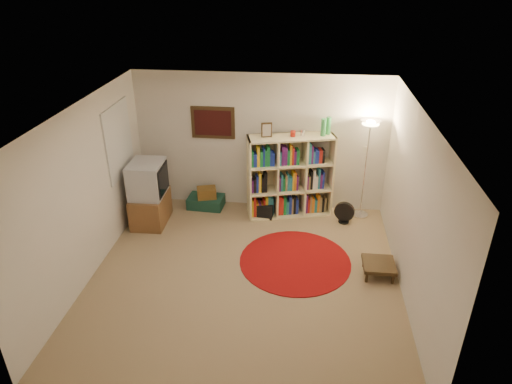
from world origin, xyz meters
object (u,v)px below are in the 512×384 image
floor_lamp (369,138)px  floor_fan (344,213)px  bookshelf (289,177)px  tv_stand (149,194)px  side_table (379,265)px  suitcase (206,202)px

floor_lamp → floor_fan: 1.37m
bookshelf → floor_fan: bearing=-27.8°
bookshelf → tv_stand: bookshelf is taller
bookshelf → floor_fan: size_ratio=4.44×
side_table → tv_stand: bearing=163.6°
floor_lamp → tv_stand: floor_lamp is taller
floor_lamp → floor_fan: floor_lamp is taller
tv_stand → floor_lamp: bearing=9.0°
floor_fan → side_table: floor_fan is taller
suitcase → floor_fan: bearing=-3.2°
floor_fan → tv_stand: bearing=-160.0°
bookshelf → side_table: 2.29m
tv_stand → suitcase: tv_stand is taller
tv_stand → floor_fan: bearing=4.9°
floor_fan → suitcase: 2.57m
bookshelf → tv_stand: size_ratio=1.57×
bookshelf → floor_fan: bookshelf is taller
tv_stand → side_table: tv_stand is taller
floor_lamp → bookshelf: bearing=-177.3°
floor_lamp → suitcase: 3.19m
floor_lamp → suitcase: floor_lamp is taller
floor_lamp → tv_stand: bearing=-170.1°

